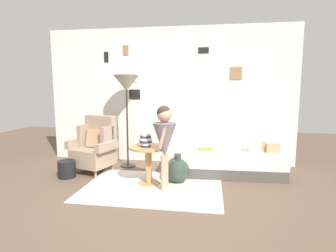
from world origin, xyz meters
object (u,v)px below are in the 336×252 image
daybed (224,162)px  book_on_daybed (206,149)px  armchair (95,146)px  demijohn_near (178,170)px  side_table (148,157)px  floor_lamp (126,86)px  magazine_basket (67,169)px  vase_striped (146,140)px  person_child (165,136)px

daybed → book_on_daybed: size_ratio=8.73×
armchair → demijohn_near: armchair is taller
side_table → floor_lamp: (-0.59, 0.85, 1.07)m
daybed → floor_lamp: (-1.76, 0.16, 1.29)m
daybed → side_table: bearing=-149.5°
daybed → magazine_basket: daybed is taller
vase_striped → armchair: bearing=152.9°
side_table → demijohn_near: (0.43, 0.13, -0.23)m
side_table → person_child: 0.51m
vase_striped → floor_lamp: (-0.56, 0.89, 0.80)m
armchair → book_on_daybed: bearing=5.8°
person_child → magazine_basket: (-1.68, 0.29, -0.64)m
side_table → vase_striped: (-0.03, -0.04, 0.27)m
armchair → demijohn_near: bearing=-13.7°
armchair → daybed: bearing=5.0°
person_child → armchair: bearing=152.5°
armchair → book_on_daybed: 1.93m
armchair → side_table: bearing=-24.8°
person_child → demijohn_near: (0.15, 0.34, -0.59)m
side_table → book_on_daybed: bearing=39.0°
vase_striped → floor_lamp: size_ratio=0.16×
book_on_daybed → demijohn_near: size_ratio=0.48×
side_table → demijohn_near: 0.51m
floor_lamp → book_on_daybed: (1.44, -0.16, -1.08)m
floor_lamp → person_child: (0.88, -1.06, -0.71)m
book_on_daybed → demijohn_near: (-0.42, -0.56, -0.22)m
daybed → demijohn_near: (-0.74, -0.56, -0.01)m
floor_lamp → person_child: size_ratio=1.39×
demijohn_near → book_on_daybed: bearing=53.4°
side_table → magazine_basket: (-1.39, 0.08, -0.28)m
side_table → person_child: person_child is taller
floor_lamp → magazine_basket: 1.75m
armchair → floor_lamp: 1.21m
armchair → side_table: (1.07, -0.49, -0.02)m
demijohn_near → magazine_basket: size_ratio=1.64×
armchair → person_child: (1.35, -0.70, 0.35)m
side_table → floor_lamp: 1.49m
vase_striped → book_on_daybed: bearing=39.6°
vase_striped → demijohn_near: (0.46, 0.16, -0.50)m
vase_striped → floor_lamp: 1.32m
daybed → side_table: 1.37m
daybed → side_table: side_table is taller
floor_lamp → magazine_basket: size_ratio=6.03×
magazine_basket → person_child: bearing=-9.8°
vase_striped → side_table: bearing=51.8°
demijohn_near → floor_lamp: bearing=144.7°
vase_striped → magazine_basket: 1.47m
armchair → floor_lamp: (0.48, 0.36, 1.05)m
person_child → side_table: bearing=143.4°
daybed → floor_lamp: size_ratio=1.14×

